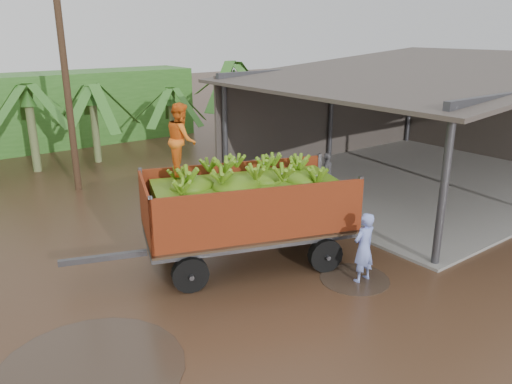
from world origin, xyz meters
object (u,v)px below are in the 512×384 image
banana_trailer (246,205)px  man_grey (327,175)px  man_blue (364,248)px  utility_pole (66,79)px

banana_trailer → man_grey: (5.35, 2.53, -0.73)m
man_blue → man_grey: (3.77, 4.99, -0.05)m
man_blue → man_grey: man_blue is taller
banana_trailer → utility_pole: bearing=118.7°
banana_trailer → man_blue: banana_trailer is taller
man_grey → utility_pole: 9.65m
man_blue → utility_pole: utility_pole is taller
utility_pole → banana_trailer: bearing=-80.9°
banana_trailer → man_blue: bearing=-37.8°
banana_trailer → man_grey: 5.96m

